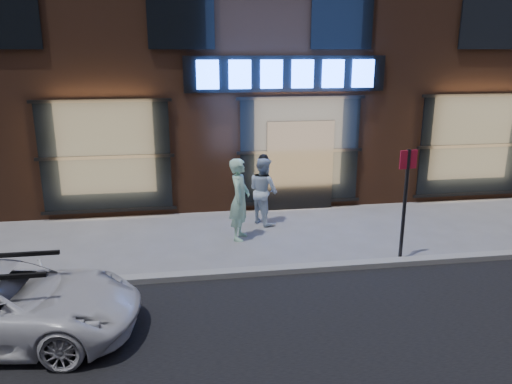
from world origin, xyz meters
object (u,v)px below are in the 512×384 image
at_px(white_suv, 2,304).
at_px(sign_post, 405,195).
at_px(man_bowtie, 240,199).
at_px(man_cap, 263,190).

bearing_deg(white_suv, sign_post, -68.19).
distance_m(man_bowtie, man_cap, 1.22).
xyz_separation_m(man_bowtie, sign_post, (3.12, -1.74, 0.47)).
height_order(man_cap, white_suv, man_cap).
bearing_deg(sign_post, white_suv, -173.39).
height_order(man_bowtie, sign_post, sign_post).
distance_m(white_suv, sign_post, 7.40).
relative_size(man_cap, sign_post, 0.72).
bearing_deg(white_suv, man_cap, -38.54).
bearing_deg(man_cap, sign_post, -167.88).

